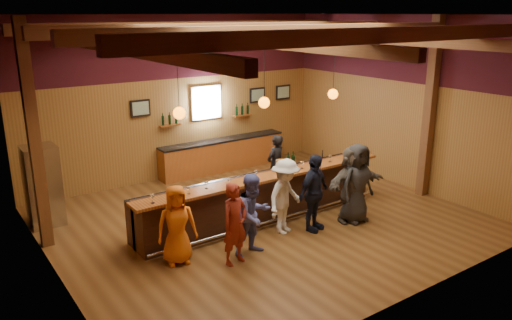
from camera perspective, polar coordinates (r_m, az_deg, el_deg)
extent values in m
plane|color=brown|center=(11.47, 0.87, -6.83)|extent=(9.00, 9.00, 0.00)
cube|color=brown|center=(14.15, -8.69, 7.02)|extent=(9.00, 0.04, 4.50)
cube|color=brown|center=(7.99, 17.98, -1.04)|extent=(9.00, 0.04, 4.50)
cube|color=brown|center=(8.98, -23.03, 0.35)|extent=(0.04, 8.00, 4.50)
cube|color=brown|center=(13.85, 16.28, 6.34)|extent=(0.04, 8.00, 4.50)
cube|color=brown|center=(10.52, 0.98, 16.27)|extent=(9.00, 8.00, 0.04)
cube|color=#3B1018|center=(13.97, -8.91, 12.68)|extent=(9.00, 0.01, 1.70)
cube|color=#3B1018|center=(8.73, -23.94, 9.22)|extent=(0.01, 8.00, 1.70)
cube|color=#3B1018|center=(13.67, 16.70, 12.11)|extent=(0.01, 8.00, 1.70)
cube|color=#583219|center=(10.44, -24.05, 2.36)|extent=(0.22, 0.22, 4.50)
cube|color=#583219|center=(13.14, 19.24, 5.55)|extent=(0.22, 0.22, 4.50)
cube|color=#583219|center=(8.29, 13.59, 13.67)|extent=(8.80, 0.20, 0.25)
cube|color=#583219|center=(9.74, 4.54, 14.43)|extent=(8.80, 0.20, 0.25)
cube|color=#583219|center=(11.35, -2.10, 14.78)|extent=(8.80, 0.20, 0.25)
cube|color=#583219|center=(13.07, -7.04, 14.91)|extent=(8.80, 0.20, 0.25)
cube|color=#583219|center=(9.11, -14.87, 12.23)|extent=(0.18, 7.80, 0.22)
cube|color=#583219|center=(10.54, 0.96, 13.28)|extent=(0.18, 7.80, 0.22)
cube|color=#583219|center=(12.53, 12.46, 13.44)|extent=(0.18, 7.80, 0.22)
cube|color=black|center=(11.27, 0.88, -4.38)|extent=(6.00, 0.60, 1.05)
cube|color=brown|center=(10.94, 1.44, -1.94)|extent=(6.30, 0.50, 0.06)
cube|color=black|center=(11.42, -0.23, -1.95)|extent=(6.00, 0.48, 0.05)
cube|color=black|center=(11.58, -0.23, -4.18)|extent=(6.00, 0.48, 0.90)
cube|color=silver|center=(12.63, 7.24, -0.47)|extent=(0.45, 0.40, 0.14)
cube|color=silver|center=(12.96, 8.89, -0.10)|extent=(0.45, 0.40, 0.14)
cylinder|color=silver|center=(11.10, 2.15, -6.82)|extent=(6.00, 0.06, 0.06)
cube|color=brown|center=(14.87, -3.77, 0.52)|extent=(4.00, 0.50, 0.90)
cube|color=black|center=(14.74, -3.81, 2.29)|extent=(4.00, 0.52, 0.05)
cube|color=silver|center=(14.51, -5.73, 6.56)|extent=(0.95, 0.08, 0.95)
cube|color=white|center=(14.46, -5.63, 6.53)|extent=(0.78, 0.01, 0.78)
cube|color=black|center=(13.64, -13.08, 5.78)|extent=(0.55, 0.04, 0.45)
cube|color=silver|center=(13.62, -13.04, 5.77)|extent=(0.45, 0.01, 0.35)
cube|color=black|center=(15.44, 0.16, 7.43)|extent=(0.55, 0.04, 0.45)
cube|color=silver|center=(15.42, 0.21, 7.42)|extent=(0.45, 0.01, 0.35)
cube|color=black|center=(16.03, 3.11, 7.75)|extent=(0.55, 0.04, 0.45)
cube|color=silver|center=(16.01, 3.17, 7.74)|extent=(0.45, 0.01, 0.35)
cube|color=brown|center=(14.00, -9.81, 3.95)|extent=(0.60, 0.18, 0.04)
cylinder|color=black|center=(13.89, -10.59, 4.44)|extent=(0.07, 0.07, 0.26)
cylinder|color=black|center=(13.97, -9.84, 4.55)|extent=(0.07, 0.07, 0.26)
cylinder|color=black|center=(14.06, -9.11, 4.66)|extent=(0.07, 0.07, 0.26)
cube|color=brown|center=(15.15, -1.58, 5.14)|extent=(0.60, 0.18, 0.04)
cylinder|color=black|center=(15.02, -2.22, 5.61)|extent=(0.07, 0.07, 0.26)
cylinder|color=black|center=(15.12, -1.58, 5.70)|extent=(0.07, 0.07, 0.26)
cylinder|color=black|center=(15.23, -0.95, 5.78)|extent=(0.07, 0.07, 0.26)
cylinder|color=black|center=(9.57, -8.93, 8.99)|extent=(0.01, 0.01, 1.25)
sphere|color=orange|center=(9.67, -8.76, 5.32)|extent=(0.24, 0.24, 0.24)
cylinder|color=black|center=(10.59, 0.94, 9.91)|extent=(0.01, 0.01, 1.25)
sphere|color=orange|center=(10.68, 0.93, 6.58)|extent=(0.24, 0.24, 0.24)
cylinder|color=black|center=(11.87, 8.92, 10.44)|extent=(0.01, 0.01, 1.25)
sphere|color=orange|center=(11.95, 8.79, 7.46)|extent=(0.24, 0.24, 0.24)
cube|color=silver|center=(11.89, -23.20, -2.72)|extent=(0.70, 0.70, 1.80)
imported|color=orange|center=(9.44, -9.04, -7.31)|extent=(0.84, 0.65, 1.53)
imported|color=maroon|center=(9.31, -2.42, -7.30)|extent=(0.64, 0.48, 1.58)
imported|color=#555EAA|center=(9.63, -0.29, -6.27)|extent=(0.85, 0.70, 1.64)
imported|color=silver|center=(10.55, 3.35, -4.19)|extent=(1.21, 0.95, 1.64)
imported|color=black|center=(10.71, 6.62, -3.76)|extent=(1.07, 0.68, 1.70)
imported|color=#4F483F|center=(11.35, 10.88, -2.70)|extent=(1.61, 0.52, 1.74)
imported|color=#262728|center=(11.31, 11.44, -2.62)|extent=(0.90, 0.61, 1.80)
imported|color=black|center=(12.72, 2.25, -0.61)|extent=(0.66, 0.52, 1.60)
cylinder|color=olive|center=(11.18, 2.86, -0.67)|extent=(0.24, 0.24, 0.27)
cylinder|color=black|center=(11.40, 3.68, -0.31)|extent=(0.08, 0.08, 0.28)
cylinder|color=black|center=(11.35, 3.70, 0.61)|extent=(0.03, 0.03, 0.10)
cylinder|color=black|center=(11.49, 4.25, -0.18)|extent=(0.08, 0.08, 0.28)
cylinder|color=black|center=(11.44, 4.27, 0.74)|extent=(0.03, 0.03, 0.10)
cylinder|color=silver|center=(9.59, -11.71, -4.81)|extent=(0.07, 0.07, 0.01)
cylinder|color=silver|center=(9.57, -11.73, -4.49)|extent=(0.01, 0.01, 0.11)
sphere|color=silver|center=(9.54, -11.76, -4.01)|extent=(0.08, 0.08, 0.08)
cylinder|color=silver|center=(9.94, -7.68, -3.83)|extent=(0.06, 0.06, 0.01)
cylinder|color=silver|center=(9.93, -7.69, -3.57)|extent=(0.01, 0.01, 0.09)
sphere|color=silver|center=(9.90, -7.71, -3.17)|extent=(0.07, 0.07, 0.07)
cylinder|color=silver|center=(10.19, -5.68, -3.24)|extent=(0.07, 0.07, 0.01)
cylinder|color=silver|center=(10.18, -5.69, -2.96)|extent=(0.01, 0.01, 0.10)
sphere|color=silver|center=(10.15, -5.70, -2.53)|extent=(0.08, 0.08, 0.08)
cylinder|color=silver|center=(10.31, -3.08, -2.96)|extent=(0.06, 0.06, 0.01)
cylinder|color=silver|center=(10.29, -3.08, -2.70)|extent=(0.01, 0.01, 0.09)
sphere|color=silver|center=(10.27, -3.09, -2.30)|extent=(0.07, 0.07, 0.07)
cylinder|color=silver|center=(10.83, 0.02, -1.94)|extent=(0.06, 0.06, 0.01)
cylinder|color=silver|center=(10.82, 0.02, -1.69)|extent=(0.01, 0.01, 0.09)
sphere|color=silver|center=(10.79, 0.02, -1.31)|extent=(0.07, 0.07, 0.07)
cylinder|color=silver|center=(11.47, 5.27, -0.95)|extent=(0.07, 0.07, 0.01)
cylinder|color=silver|center=(11.46, 5.28, -0.69)|extent=(0.01, 0.01, 0.10)
sphere|color=silver|center=(11.43, 5.29, -0.31)|extent=(0.08, 0.08, 0.08)
cylinder|color=silver|center=(11.85, 6.83, -0.42)|extent=(0.06, 0.06, 0.01)
cylinder|color=silver|center=(11.84, 6.84, -0.19)|extent=(0.01, 0.01, 0.09)
sphere|color=silver|center=(11.82, 6.85, 0.16)|extent=(0.07, 0.07, 0.07)
cylinder|color=silver|center=(12.06, 8.45, -0.19)|extent=(0.07, 0.07, 0.01)
cylinder|color=silver|center=(12.04, 8.46, 0.06)|extent=(0.01, 0.01, 0.10)
sphere|color=silver|center=(12.02, 8.48, 0.45)|extent=(0.08, 0.08, 0.08)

